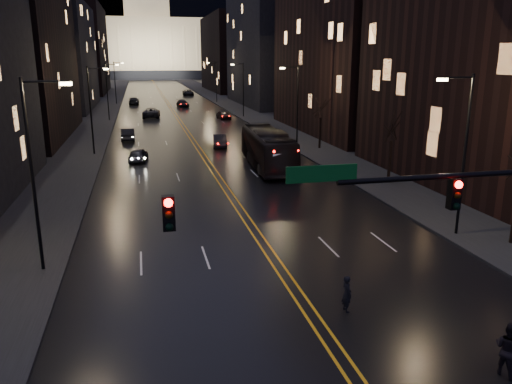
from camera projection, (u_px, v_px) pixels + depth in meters
ground at (343, 362)px, 16.58m from camera, size 900.00×900.00×0.00m
road at (162, 94)px, 138.86m from camera, size 20.00×320.00×0.02m
sidewalk_left at (109, 95)px, 135.80m from camera, size 8.00×320.00×0.16m
sidewalk_right at (211, 93)px, 141.89m from camera, size 8.00×320.00×0.16m
center_line at (162, 94)px, 138.86m from camera, size 0.62×320.00×0.01m
building_left_mid at (6, 21)px, 59.16m from camera, size 12.00×30.00×28.00m
building_left_far at (57, 57)px, 95.95m from camera, size 12.00×34.00×20.00m
building_left_dist at (82, 50)px, 140.58m from camera, size 12.00×40.00×24.00m
building_right_near at (511, 27)px, 36.83m from camera, size 12.00×26.00×24.00m
building_right_mid at (269, 42)px, 104.30m from camera, size 12.00×34.00×26.00m
building_right_dist at (229, 54)px, 149.98m from camera, size 12.00×40.00×22.00m
capitol at (149, 42)px, 247.28m from camera, size 90.00×50.00×58.50m
streetlamp_right_near at (462, 148)px, 27.01m from camera, size 2.13×0.25×9.00m
streetlamp_left_near at (36, 167)px, 22.31m from camera, size 2.13×0.25×9.00m
streetlamp_right_mid at (296, 102)px, 55.23m from camera, size 2.13×0.25×9.00m
streetlamp_left_mid at (92, 106)px, 50.53m from camera, size 2.13×0.25×9.00m
streetlamp_right_far at (242, 87)px, 83.45m from camera, size 2.13×0.25×9.00m
streetlamp_left_far at (108, 89)px, 78.75m from camera, size 2.13×0.25×9.00m
streetlamp_right_dist at (216, 79)px, 111.67m from camera, size 2.13×0.25×9.00m
streetlamp_left_dist at (116, 80)px, 106.97m from camera, size 2.13×0.25×9.00m
tree_right_mid at (392, 128)px, 38.92m from camera, size 2.40×2.40×6.65m
tree_right_far at (321, 108)px, 53.97m from camera, size 2.40×2.40×6.65m
bus at (268, 149)px, 45.60m from camera, size 3.60×12.72×3.51m
oncoming_car_a at (138, 155)px, 48.49m from camera, size 2.10×4.13×1.35m
oncoming_car_b at (128, 134)px, 60.91m from camera, size 1.69×4.57×1.49m
oncoming_car_c at (151, 113)px, 84.31m from camera, size 3.19×6.06×1.62m
oncoming_car_d at (134, 101)px, 107.99m from camera, size 2.21×5.28×1.53m
receding_car_a at (220, 141)px, 56.33m from camera, size 2.07×4.47×1.42m
receding_car_b at (224, 115)px, 81.81m from camera, size 2.18×4.33×1.41m
receding_car_c at (183, 104)px, 102.19m from camera, size 2.49×5.08×1.42m
receding_car_d at (188, 93)px, 133.40m from camera, size 2.62×5.62×1.56m
pedestrian_a at (347, 294)px, 19.73m from camera, size 0.40×0.58×1.52m
pedestrian_b at (508, 349)px, 15.71m from camera, size 0.75×1.00×1.84m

